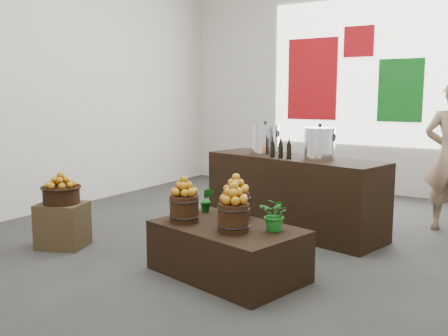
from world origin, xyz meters
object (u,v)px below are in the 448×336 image
Objects in this scene: wicker_basket at (61,195)px; counter at (293,194)px; stock_pot_center at (319,144)px; display_table at (227,250)px; crate at (63,225)px; stock_pot_left at (265,140)px.

counter reaches higher than wicker_basket.
stock_pot_center is at bearing 40.50° from wicker_basket.
wicker_basket is at bearing -160.40° from display_table.
display_table is 1.72m from counter.
wicker_basket is at bearing 0.00° from crate.
display_table is 2.07m from stock_pot_left.
crate is 1.41× the size of stock_pot_center.
stock_pot_left is at bearing 167.51° from stock_pot_center.
display_table is at bearing 6.60° from wicker_basket.
display_table is 1.84m from stock_pot_center.
wicker_basket is (0.00, 0.00, 0.33)m from crate.
stock_pot_left is at bearing 180.00° from counter.
wicker_basket is 2.90m from stock_pot_center.
stock_pot_left and stock_pot_center have the same top height.
stock_pot_center is at bearing 95.42° from display_table.
display_table is 3.93× the size of stock_pot_left.
crate is 2.66m from counter.
counter is at bearing 107.25° from display_table.
crate is 0.33m from wicker_basket.
wicker_basket is 0.29× the size of display_table.
counter is at bearing 46.57° from crate.
stock_pot_center reaches higher than crate.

